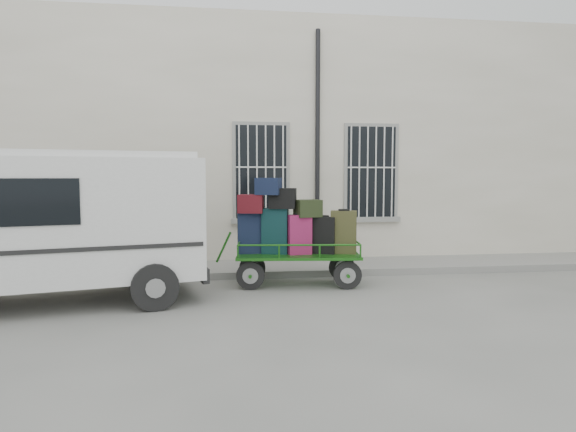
% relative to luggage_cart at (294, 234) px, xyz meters
% --- Properties ---
extents(ground, '(80.00, 80.00, 0.00)m').
position_rel_luggage_cart_xyz_m(ground, '(-0.04, -0.70, -1.02)').
color(ground, slate).
rests_on(ground, ground).
extents(building, '(24.00, 5.15, 6.00)m').
position_rel_luggage_cart_xyz_m(building, '(-0.04, 4.80, 1.98)').
color(building, beige).
rests_on(building, ground).
extents(sidewalk, '(24.00, 1.70, 0.15)m').
position_rel_luggage_cart_xyz_m(sidewalk, '(-0.04, 1.50, -0.95)').
color(sidewalk, gray).
rests_on(sidewalk, ground).
extents(luggage_cart, '(2.87, 1.35, 2.12)m').
position_rel_luggage_cart_xyz_m(luggage_cart, '(0.00, 0.00, 0.00)').
color(luggage_cart, black).
rests_on(luggage_cart, ground).
extents(van, '(5.40, 3.21, 2.55)m').
position_rel_luggage_cart_xyz_m(van, '(-4.33, -0.96, 0.44)').
color(van, white).
rests_on(van, ground).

